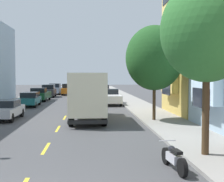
# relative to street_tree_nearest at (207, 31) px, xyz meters

# --- Properties ---
(ground_plane) EXTENTS (160.00, 160.00, 0.00)m
(ground_plane) POSITION_rel_street_tree_nearest_xyz_m (-6.40, 25.03, -4.90)
(ground_plane) COLOR #424244
(sidewalk_left) EXTENTS (3.20, 120.00, 0.14)m
(sidewalk_left) POSITION_rel_street_tree_nearest_xyz_m (-13.50, 23.03, -4.83)
(sidewalk_left) COLOR gray
(sidewalk_left) RESTS_ON ground_plane
(sidewalk_right) EXTENTS (3.20, 120.00, 0.14)m
(sidewalk_right) POSITION_rel_street_tree_nearest_xyz_m (0.70, 23.03, -4.83)
(sidewalk_right) COLOR gray
(sidewalk_right) RESTS_ON ground_plane
(lane_centerline_dashes) EXTENTS (0.14, 47.20, 0.01)m
(lane_centerline_dashes) POSITION_rel_street_tree_nearest_xyz_m (-6.40, 19.53, -4.89)
(lane_centerline_dashes) COLOR yellow
(lane_centerline_dashes) RESTS_ON ground_plane
(street_tree_nearest) EXTENTS (3.56, 3.56, 6.75)m
(street_tree_nearest) POSITION_rel_street_tree_nearest_xyz_m (0.00, 0.00, 0.00)
(street_tree_nearest) COLOR #47331E
(street_tree_nearest) RESTS_ON sidewalk_right
(street_tree_second) EXTENTS (3.99, 3.99, 6.55)m
(street_tree_second) POSITION_rel_street_tree_nearest_xyz_m (0.00, 9.42, -0.46)
(street_tree_second) COLOR #47331E
(street_tree_second) RESTS_ON sidewalk_right
(delivery_box_truck) EXTENTS (2.41, 8.01, 3.38)m
(delivery_box_truck) POSITION_rel_street_tree_nearest_xyz_m (-4.60, 10.42, -2.98)
(delivery_box_truck) COLOR beige
(delivery_box_truck) RESTS_ON ground_plane
(parked_sedan_silver) EXTENTS (1.84, 4.51, 1.43)m
(parked_sedan_silver) POSITION_rel_street_tree_nearest_xyz_m (-10.61, 11.27, -4.15)
(parked_sedan_silver) COLOR #B2B5BA
(parked_sedan_silver) RESTS_ON ground_plane
(parked_suv_charcoal) EXTENTS (2.06, 4.84, 1.93)m
(parked_suv_charcoal) POSITION_rel_street_tree_nearest_xyz_m (-10.77, 35.56, -3.91)
(parked_suv_charcoal) COLOR #333338
(parked_suv_charcoal) RESTS_ON ground_plane
(parked_pickup_burgundy) EXTENTS (2.13, 5.35, 1.73)m
(parked_pickup_burgundy) POSITION_rel_street_tree_nearest_xyz_m (-2.18, 38.78, -4.07)
(parked_pickup_burgundy) COLOR maroon
(parked_pickup_burgundy) RESTS_ON ground_plane
(parked_wagon_red) EXTENTS (1.91, 4.73, 1.50)m
(parked_wagon_red) POSITION_rel_street_tree_nearest_xyz_m (-2.11, 28.28, -4.10)
(parked_wagon_red) COLOR #AD1E1E
(parked_wagon_red) RESTS_ON ground_plane
(parked_wagon_teal) EXTENTS (1.91, 4.73, 1.50)m
(parked_wagon_teal) POSITION_rel_street_tree_nearest_xyz_m (-10.82, 21.16, -4.10)
(parked_wagon_teal) COLOR #195B60
(parked_wagon_teal) RESTS_ON ground_plane
(parked_suv_sky) EXTENTS (1.99, 4.82, 1.93)m
(parked_suv_sky) POSITION_rel_street_tree_nearest_xyz_m (-10.61, 42.85, -3.91)
(parked_suv_sky) COLOR #7A9EC6
(parked_suv_sky) RESTS_ON ground_plane
(parked_pickup_forest) EXTENTS (2.13, 5.35, 1.73)m
(parked_pickup_forest) POSITION_rel_street_tree_nearest_xyz_m (-10.87, 28.27, -4.07)
(parked_pickup_forest) COLOR #194C28
(parked_pickup_forest) RESTS_ON ground_plane
(parked_pickup_white) EXTENTS (2.06, 5.32, 1.73)m
(parked_pickup_white) POSITION_rel_street_tree_nearest_xyz_m (-2.12, 22.49, -4.07)
(parked_pickup_white) COLOR silver
(parked_pickup_white) RESTS_ON ground_plane
(moving_orange_sedan) EXTENTS (1.95, 4.80, 1.93)m
(moving_orange_sedan) POSITION_rel_street_tree_nearest_xyz_m (-8.20, 40.66, -3.91)
(moving_orange_sedan) COLOR orange
(moving_orange_sedan) RESTS_ON ground_plane
(parked_motorcycle) EXTENTS (0.62, 2.05, 0.90)m
(parked_motorcycle) POSITION_rel_street_tree_nearest_xyz_m (-1.65, -1.44, -4.49)
(parked_motorcycle) COLOR black
(parked_motorcycle) RESTS_ON ground_plane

